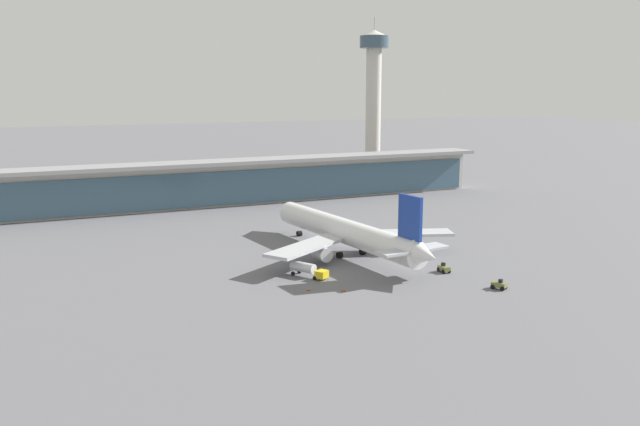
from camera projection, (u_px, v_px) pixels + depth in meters
ground_plane at (339, 254)px, 157.05m from camera, size 1200.00×1200.00×0.00m
airliner_on_stand at (347, 232)px, 154.89m from camera, size 50.12×65.49×17.43m
service_truck_near_nose_olive at (444, 268)px, 140.94m from camera, size 1.82×2.93×2.05m
service_truck_under_wing_olive at (499, 285)px, 129.10m from camera, size 2.85×3.33×2.05m
service_truck_mid_apron_yellow at (307, 269)px, 137.40m from camera, size 6.15×8.61×2.95m
terminal_building at (238, 181)px, 222.96m from camera, size 183.60×12.80×15.20m
control_tower at (373, 93)px, 277.93m from camera, size 12.00×12.00×67.36m
safety_cone_alpha at (343, 289)px, 128.07m from camera, size 0.62×0.62×0.70m
safety_cone_bravo at (308, 289)px, 128.31m from camera, size 0.62×0.62×0.70m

